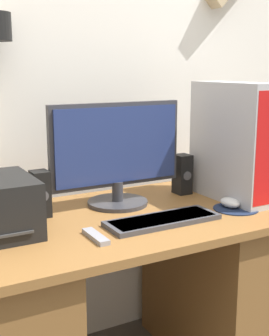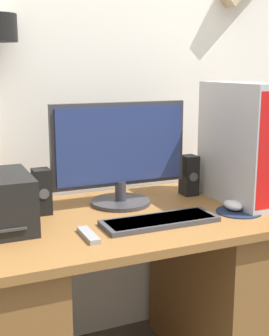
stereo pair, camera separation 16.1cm
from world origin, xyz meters
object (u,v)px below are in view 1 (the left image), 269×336
Objects in this scene: mouse at (230,203)px; keyboard at (163,220)px; speaker_right at (182,174)px; remote_control at (96,237)px; speaker_left at (40,194)px; computer_tower at (234,142)px; monitor at (117,152)px.

keyboard is at bearing -176.35° from mouse.
speaker_right is 0.66m from remote_control.
speaker_left is at bearing 141.66° from keyboard.
speaker_left reaches higher than keyboard.
computer_tower is at bearing 12.52° from remote_control.
computer_tower is (0.43, 0.12, 0.23)m from keyboard.
monitor reaches higher than speaker_left.
monitor is at bearing 0.34° from speaker_left.
speaker_right is at bearing 1.17° from speaker_left.
computer_tower is at bearing -51.18° from speaker_right.
monitor reaches higher than keyboard.
computer_tower is at bearing 16.29° from keyboard.
mouse is 0.74m from speaker_left.
monitor is 3.81× the size of remote_control.
mouse is at bearing -82.10° from speaker_right.
remote_control is (-0.57, -0.33, -0.08)m from speaker_right.
keyboard is 0.86× the size of computer_tower.
keyboard is 2.42× the size of speaker_right.
remote_control is (-0.70, -0.16, -0.24)m from computer_tower.
keyboard is 4.49× the size of mouse.
computer_tower is 0.76m from remote_control.
monitor reaches higher than remote_control.
remote_control is at bearing -167.48° from computer_tower.
mouse is 0.28m from speaker_right.
monitor is 0.49m from computer_tower.
monitor is 0.34m from speaker_left.
speaker_left is 1.00× the size of speaker_right.
monitor is 1.33× the size of keyboard.
monitor is at bearing 52.81° from remote_control.
computer_tower is (0.46, -0.16, 0.03)m from monitor.
keyboard is at bearing 6.50° from remote_control.
speaker_right is (0.29, 0.30, 0.08)m from keyboard.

